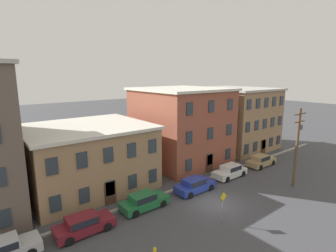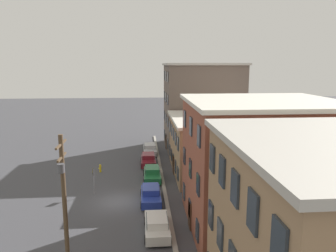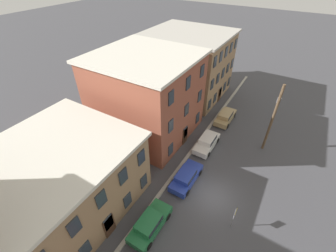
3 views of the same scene
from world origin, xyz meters
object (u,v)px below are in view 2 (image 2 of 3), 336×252
object	(u,v)px
car_maroon	(148,159)
utility_pole	(64,193)
car_white	(157,225)
car_silver	(150,149)
fire_hydrant	(100,168)
car_blue	(151,194)
car_green	(152,173)
caution_sign	(93,177)

from	to	relation	value
car_maroon	utility_pole	world-z (taller)	utility_pole
car_white	car_silver	bearing A→B (deg)	179.90
car_white	fire_hydrant	bearing A→B (deg)	-158.10
car_maroon	car_blue	size ratio (longest dim) A/B	1.00
car_silver	car_maroon	bearing A→B (deg)	-3.45
car_green	car_blue	world-z (taller)	same
car_blue	car_white	xyz separation A→B (m)	(6.01, 0.29, 0.00)
car_white	caution_sign	bearing A→B (deg)	-144.66
caution_sign	car_white	bearing A→B (deg)	35.34
car_white	car_maroon	bearing A→B (deg)	-179.10
utility_pole	fire_hydrant	size ratio (longest dim) A/B	8.83
car_green	caution_sign	size ratio (longest dim) A/B	1.62
car_silver	caution_sign	distance (m)	15.76
car_blue	car_white	world-z (taller)	same
car_maroon	caution_sign	distance (m)	10.92
car_maroon	fire_hydrant	bearing A→B (deg)	-66.83
car_maroon	caution_sign	size ratio (longest dim) A/B	1.62
car_blue	caution_sign	bearing A→B (deg)	-111.90
fire_hydrant	car_maroon	bearing A→B (deg)	113.17
car_silver	utility_pole	distance (m)	27.06
car_blue	utility_pole	world-z (taller)	utility_pole
car_silver	car_white	xyz separation A→B (m)	(22.82, -0.04, 0.00)
car_white	caution_sign	world-z (taller)	caution_sign
car_silver	caution_sign	xyz separation A→B (m)	(14.58, -5.88, 1.05)
car_maroon	fire_hydrant	world-z (taller)	car_maroon
caution_sign	car_maroon	bearing A→B (deg)	149.19
car_white	fire_hydrant	size ratio (longest dim) A/B	4.58
car_green	car_white	bearing A→B (deg)	-0.14
utility_pole	car_blue	bearing A→B (deg)	148.75
car_maroon	car_green	world-z (taller)	same
car_blue	fire_hydrant	bearing A→B (deg)	-147.56
fire_hydrant	car_white	bearing A→B (deg)	21.90
car_maroon	car_green	size ratio (longest dim) A/B	1.00
utility_pole	car_silver	bearing A→B (deg)	167.14
utility_pole	car_white	bearing A→B (deg)	118.88
car_green	utility_pole	xyz separation A→B (m)	(15.24, -5.94, 4.02)
car_green	caution_sign	world-z (taller)	caution_sign
car_blue	car_green	bearing A→B (deg)	176.95
utility_pole	fire_hydrant	distance (m)	18.86
car_green	car_white	xyz separation A→B (m)	(11.98, -0.03, 0.00)
car_white	fire_hydrant	world-z (taller)	car_white
car_green	fire_hydrant	world-z (taller)	car_green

